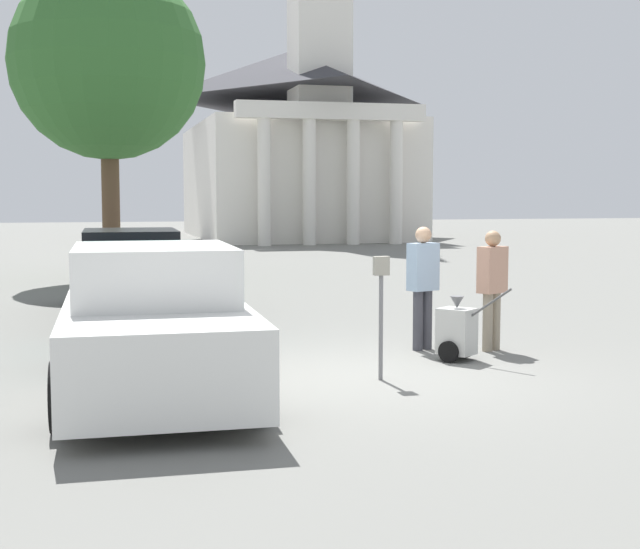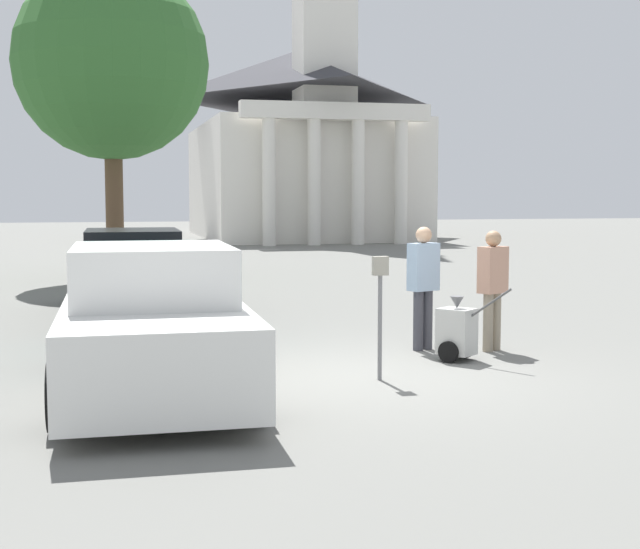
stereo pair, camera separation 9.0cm
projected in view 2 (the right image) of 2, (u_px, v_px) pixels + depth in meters
name	position (u px, v px, depth m)	size (l,w,h in m)	color
ground_plane	(369.00, 375.00, 10.66)	(120.00, 120.00, 0.00)	slate
parked_car_white	(152.00, 325.00, 9.72)	(2.07, 4.97, 1.62)	silver
parked_car_teal	(141.00, 298.00, 12.65)	(1.99, 4.82, 1.46)	#23666B
parked_car_black	(133.00, 275.00, 15.92)	(2.01, 4.86, 1.54)	black
parking_meter	(380.00, 295.00, 10.30)	(0.18, 0.09, 1.45)	slate
person_worker	(423.00, 280.00, 12.30)	(0.47, 0.36, 1.71)	#3F3F47
person_supervisor	(493.00, 283.00, 12.23)	(0.47, 0.39, 1.66)	gray
equipment_cart	(457.00, 331.00, 11.56)	(0.76, 0.89, 1.00)	#B2B2AD
church	(300.00, 132.00, 44.22)	(9.80, 15.15, 21.93)	silver
shade_tree	(112.00, 63.00, 21.82)	(4.78, 4.78, 7.77)	brown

